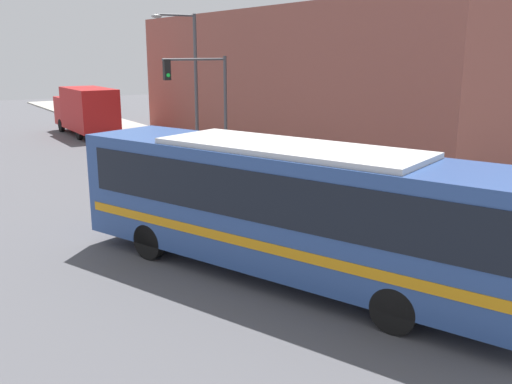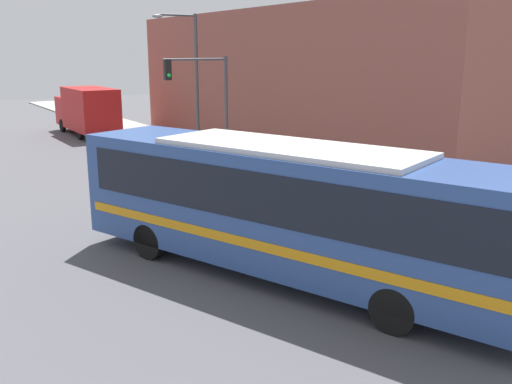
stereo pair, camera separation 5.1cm
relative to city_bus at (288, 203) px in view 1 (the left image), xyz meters
name	(u,v)px [view 1 (the left image)]	position (x,y,z in m)	size (l,w,h in m)	color
ground_plane	(289,265)	(0.53, 0.64, -1.96)	(120.00, 120.00, 0.00)	#515156
sidewalk	(178,144)	(6.68, 20.64, -1.90)	(3.30, 70.00, 0.12)	#A8A399
building_facade	(292,82)	(11.33, 15.30, 1.91)	(6.00, 27.33, 7.73)	brown
city_bus	(288,203)	(0.00, 0.00, 0.00)	(6.66, 12.31, 3.40)	#2D4C8C
delivery_truck	(86,110)	(3.28, 27.72, -0.23)	(2.43, 7.44, 3.20)	#B21919
fire_hydrant	(363,199)	(5.63, 3.27, -1.43)	(0.24, 0.32, 0.81)	red
traffic_light_pole	(204,92)	(4.65, 13.14, 1.76)	(3.28, 0.35, 5.23)	#47474C
parking_meter	(250,153)	(5.63, 10.73, -0.92)	(0.14, 0.14, 1.36)	#47474C
street_lamp	(190,73)	(5.57, 16.41, 2.48)	(2.46, 0.28, 7.30)	#47474C
pedestrian_near_corner	(288,159)	(6.65, 9.14, -1.05)	(0.34, 0.34, 1.57)	slate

